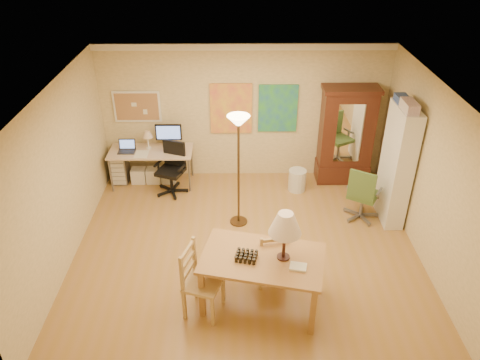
{
  "coord_description": "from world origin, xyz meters",
  "views": [
    {
      "loc": [
        -0.16,
        -5.94,
        4.87
      ],
      "look_at": [
        -0.1,
        0.3,
        1.15
      ],
      "focal_mm": 35.0,
      "sensor_mm": 36.0,
      "label": 1
    }
  ],
  "objects_px": {
    "dining_table": "(270,248)",
    "computer_desk": "(154,163)",
    "office_chair_black": "(172,180)",
    "office_chair_green": "(361,205)",
    "armoire": "(345,142)",
    "bookshelf": "(396,166)"
  },
  "relations": [
    {
      "from": "dining_table",
      "to": "computer_desk",
      "type": "height_order",
      "value": "dining_table"
    },
    {
      "from": "computer_desk",
      "to": "office_chair_green",
      "type": "bearing_deg",
      "value": -18.52
    },
    {
      "from": "office_chair_black",
      "to": "bookshelf",
      "type": "bearing_deg",
      "value": -12.56
    },
    {
      "from": "armoire",
      "to": "office_chair_black",
      "type": "bearing_deg",
      "value": -172.55
    },
    {
      "from": "armoire",
      "to": "bookshelf",
      "type": "xyz_separation_m",
      "value": [
        0.58,
        -1.32,
        0.19
      ]
    },
    {
      "from": "computer_desk",
      "to": "bookshelf",
      "type": "height_order",
      "value": "bookshelf"
    },
    {
      "from": "bookshelf",
      "to": "office_chair_green",
      "type": "bearing_deg",
      "value": -174.84
    },
    {
      "from": "office_chair_black",
      "to": "dining_table",
      "type": "bearing_deg",
      "value": -60.3
    },
    {
      "from": "dining_table",
      "to": "office_chair_black",
      "type": "bearing_deg",
      "value": 119.7
    },
    {
      "from": "computer_desk",
      "to": "office_chair_black",
      "type": "relative_size",
      "value": 1.59
    },
    {
      "from": "office_chair_black",
      "to": "office_chair_green",
      "type": "distance_m",
      "value": 3.56
    },
    {
      "from": "dining_table",
      "to": "office_chair_green",
      "type": "distance_m",
      "value": 2.76
    },
    {
      "from": "office_chair_black",
      "to": "armoire",
      "type": "distance_m",
      "value": 3.44
    },
    {
      "from": "dining_table",
      "to": "computer_desk",
      "type": "xyz_separation_m",
      "value": [
        -2.07,
        3.3,
        -0.52
      ]
    },
    {
      "from": "office_chair_black",
      "to": "bookshelf",
      "type": "distance_m",
      "value": 4.11
    },
    {
      "from": "computer_desk",
      "to": "office_chair_black",
      "type": "xyz_separation_m",
      "value": [
        0.39,
        -0.36,
        -0.17
      ]
    },
    {
      "from": "office_chair_green",
      "to": "armoire",
      "type": "distance_m",
      "value": 1.48
    },
    {
      "from": "armoire",
      "to": "bookshelf",
      "type": "bearing_deg",
      "value": -66.3
    },
    {
      "from": "computer_desk",
      "to": "armoire",
      "type": "distance_m",
      "value": 3.77
    },
    {
      "from": "office_chair_black",
      "to": "armoire",
      "type": "bearing_deg",
      "value": 7.45
    },
    {
      "from": "computer_desk",
      "to": "bookshelf",
      "type": "relative_size",
      "value": 0.77
    },
    {
      "from": "computer_desk",
      "to": "armoire",
      "type": "height_order",
      "value": "armoire"
    }
  ]
}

